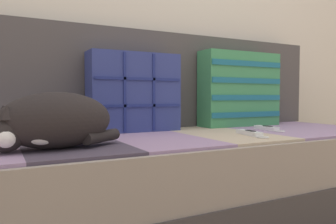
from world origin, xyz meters
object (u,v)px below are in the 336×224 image
at_px(couch, 183,178).
at_px(throw_pillow_striped, 240,89).
at_px(throw_pillow_quilted, 134,92).
at_px(sleeping_cat, 52,122).
at_px(game_remote_near, 267,128).
at_px(game_remote_far, 250,133).

distance_m(couch, throw_pillow_striped, 0.65).
distance_m(throw_pillow_quilted, throw_pillow_striped, 0.63).
bearing_deg(sleeping_cat, game_remote_near, 6.65).
distance_m(couch, sleeping_cat, 0.66).
height_order(couch, game_remote_far, game_remote_far).
distance_m(couch, game_remote_near, 0.48).
xyz_separation_m(sleeping_cat, game_remote_near, (1.00, 0.12, -0.07)).
xyz_separation_m(couch, sleeping_cat, (-0.57, -0.18, 0.28)).
relative_size(couch, sleeping_cat, 5.12).
xyz_separation_m(throw_pillow_striped, game_remote_near, (-0.04, -0.25, -0.19)).
height_order(throw_pillow_quilted, game_remote_near, throw_pillow_quilted).
bearing_deg(game_remote_near, throw_pillow_striped, 81.38).
relative_size(throw_pillow_striped, game_remote_near, 2.47).
bearing_deg(throw_pillow_quilted, couch, -50.60).
xyz_separation_m(throw_pillow_quilted, game_remote_near, (0.59, -0.25, -0.17)).
xyz_separation_m(couch, throw_pillow_quilted, (-0.15, 0.19, 0.38)).
height_order(couch, throw_pillow_striped, throw_pillow_striped).
bearing_deg(couch, game_remote_far, -40.88).
bearing_deg(throw_pillow_striped, game_remote_far, -124.44).
distance_m(couch, throw_pillow_quilted, 0.45).
bearing_deg(couch, sleeping_cat, -162.33).
relative_size(throw_pillow_quilted, game_remote_near, 2.21).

